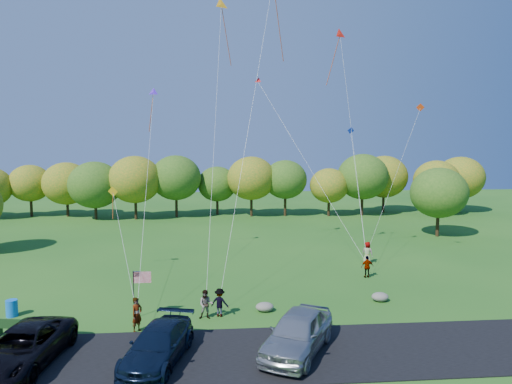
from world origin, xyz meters
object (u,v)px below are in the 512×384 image
(minivan_dark, at_px, (23,347))
(flyer_b, at_px, (206,304))
(flyer_c, at_px, (220,302))
(trash_barrel, at_px, (12,308))
(flyer_a, at_px, (137,315))
(flyer_e, at_px, (367,253))
(minivan_silver, at_px, (298,332))
(minivan_navy, at_px, (158,345))
(park_bench, at_px, (13,327))
(flyer_d, at_px, (367,267))

(minivan_dark, height_order, flyer_b, minivan_dark)
(flyer_c, height_order, trash_barrel, flyer_c)
(flyer_a, xyz_separation_m, flyer_e, (16.77, 12.52, -0.02))
(minivan_dark, bearing_deg, flyer_c, 37.49)
(flyer_a, bearing_deg, trash_barrel, 104.84)
(minivan_silver, bearing_deg, minivan_dark, -150.04)
(minivan_navy, bearing_deg, flyer_b, 81.62)
(minivan_silver, xyz_separation_m, flyer_b, (-4.47, 4.73, -0.20))
(minivan_dark, bearing_deg, flyer_b, 38.44)
(minivan_navy, distance_m, flyer_e, 22.18)
(flyer_a, bearing_deg, flyer_b, -32.36)
(park_bench, bearing_deg, minivan_navy, -15.21)
(park_bench, bearing_deg, flyer_c, 18.76)
(trash_barrel, bearing_deg, flyer_c, -4.85)
(minivan_silver, distance_m, flyer_c, 6.23)
(minivan_dark, distance_m, flyer_d, 23.25)
(trash_barrel, bearing_deg, flyer_e, 21.69)
(flyer_c, bearing_deg, minivan_dark, 51.01)
(minivan_silver, relative_size, flyer_a, 3.07)
(flyer_a, height_order, flyer_e, flyer_a)
(minivan_navy, height_order, park_bench, minivan_navy)
(flyer_e, bearing_deg, minivan_navy, 88.00)
(flyer_b, bearing_deg, flyer_c, 24.02)
(flyer_d, height_order, trash_barrel, flyer_d)
(flyer_b, relative_size, flyer_d, 1.02)
(minivan_dark, relative_size, flyer_d, 3.69)
(minivan_dark, distance_m, flyer_b, 9.47)
(flyer_c, xyz_separation_m, flyer_e, (12.36, 10.72, 0.09))
(park_bench, distance_m, trash_barrel, 3.07)
(flyer_a, bearing_deg, flyer_e, -18.18)
(minivan_dark, relative_size, park_bench, 3.64)
(minivan_silver, xyz_separation_m, trash_barrel, (-15.71, 6.04, -0.55))
(minivan_dark, bearing_deg, flyer_e, 43.69)
(flyer_c, bearing_deg, park_bench, 29.57)
(minivan_silver, xyz_separation_m, flyer_c, (-3.68, 5.02, -0.21))
(flyer_a, bearing_deg, minivan_silver, -76.67)
(park_bench, relative_size, trash_barrel, 1.72)
(minivan_silver, relative_size, flyer_c, 3.46)
(park_bench, bearing_deg, flyer_e, 37.74)
(flyer_a, xyz_separation_m, flyer_b, (3.62, 1.50, -0.10))
(flyer_e, bearing_deg, park_bench, 69.67)
(flyer_c, distance_m, flyer_e, 16.36)
(flyer_d, relative_size, park_bench, 0.98)
(flyer_d, height_order, flyer_e, flyer_e)
(minivan_dark, xyz_separation_m, flyer_d, (19.87, 12.07, -0.08))
(flyer_b, bearing_deg, flyer_e, 43.87)
(flyer_b, xyz_separation_m, flyer_d, (11.83, 7.08, -0.01))
(minivan_navy, relative_size, park_bench, 3.27)
(flyer_a, height_order, trash_barrel, flyer_a)
(minivan_navy, relative_size, flyer_c, 3.31)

